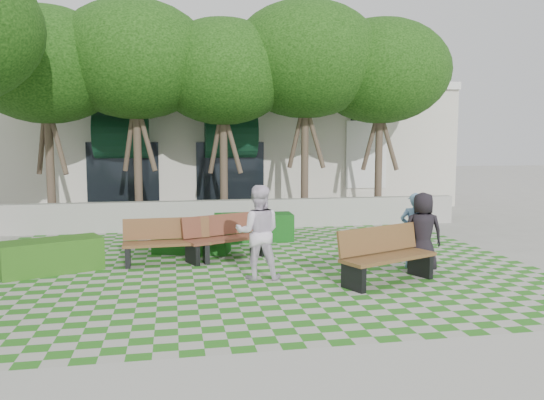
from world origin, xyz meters
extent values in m
plane|color=gray|center=(0.00, 0.00, 0.00)|extent=(90.00, 90.00, 0.00)
plane|color=#2B721E|center=(0.00, 1.00, 0.01)|extent=(12.00, 12.00, 0.00)
cube|color=#9E9B93|center=(0.00, -4.70, 0.01)|extent=(16.00, 2.00, 0.01)
cube|color=#9E9B93|center=(0.00, 6.20, 0.45)|extent=(15.00, 0.36, 0.90)
cube|color=brown|center=(2.34, -0.81, 0.51)|extent=(2.11, 1.36, 0.07)
cube|color=brown|center=(2.23, -0.54, 0.81)|extent=(1.92, 0.92, 0.51)
cube|color=black|center=(1.51, -1.16, 0.25)|extent=(0.32, 0.56, 0.50)
cube|color=black|center=(3.17, -0.46, 0.25)|extent=(0.32, 0.56, 0.50)
cube|color=brown|center=(-0.51, 1.84, 0.48)|extent=(2.01, 1.32, 0.06)
cube|color=brown|center=(-0.62, 2.10, 0.78)|extent=(1.83, 0.91, 0.49)
cube|color=black|center=(-1.30, 1.49, 0.24)|extent=(0.32, 0.54, 0.47)
cube|color=black|center=(0.28, 2.19, 0.24)|extent=(0.32, 0.54, 0.47)
cube|color=brown|center=(-1.84, 1.58, 0.48)|extent=(1.94, 0.68, 0.06)
cube|color=brown|center=(-1.85, 1.85, 0.77)|extent=(1.92, 0.23, 0.48)
cube|color=black|center=(-2.69, 1.54, 0.23)|extent=(0.13, 0.54, 0.47)
cube|color=black|center=(-0.99, 1.62, 0.23)|extent=(0.13, 0.54, 0.47)
cube|color=#134917|center=(0.46, 4.04, 0.37)|extent=(2.16, 0.94, 0.74)
cube|color=#144D16|center=(-1.27, 2.73, 0.32)|extent=(1.95, 1.23, 0.64)
cube|color=#245115|center=(-4.21, 1.29, 0.35)|extent=(2.13, 1.52, 0.69)
imported|color=#6691BB|center=(3.37, 0.25, 0.82)|extent=(0.70, 0.58, 1.63)
imported|color=black|center=(3.38, -0.10, 0.84)|extent=(0.91, 0.69, 1.67)
imported|color=silver|center=(-0.06, -0.01, 0.93)|extent=(1.02, 0.85, 1.87)
cylinder|color=#47382B|center=(-5.50, 7.60, 1.82)|extent=(0.26, 0.26, 3.64)
ellipsoid|color=#1E4C11|center=(-5.50, 7.60, 5.07)|extent=(4.80, 4.80, 3.60)
cylinder|color=#47382B|center=(-2.80, 7.60, 1.90)|extent=(0.26, 0.26, 3.81)
ellipsoid|color=#1E4C11|center=(-2.80, 7.60, 5.30)|extent=(5.00, 5.00, 3.75)
cylinder|color=#47382B|center=(0.00, 7.60, 1.79)|extent=(0.26, 0.26, 3.58)
ellipsoid|color=#1E4C11|center=(0.00, 7.60, 4.99)|extent=(4.60, 4.60, 3.45)
cylinder|color=#47382B|center=(2.80, 7.60, 1.96)|extent=(0.26, 0.26, 3.92)
ellipsoid|color=#1E4C11|center=(2.80, 7.60, 5.46)|extent=(5.20, 5.20, 3.90)
cylinder|color=#47382B|center=(5.50, 7.60, 1.85)|extent=(0.26, 0.26, 3.70)
ellipsoid|color=#1E4C11|center=(5.50, 7.60, 5.15)|extent=(4.80, 4.80, 3.60)
cube|color=beige|center=(1.00, 14.20, 2.50)|extent=(18.00, 8.00, 5.00)
cube|color=white|center=(1.00, 10.20, 5.00)|extent=(18.00, 0.30, 0.30)
cube|color=black|center=(6.00, 10.18, 2.20)|extent=(1.40, 0.10, 2.40)
cylinder|color=#0D331F|center=(-3.50, 10.18, 3.00)|extent=(3.00, 1.80, 1.80)
cube|color=black|center=(-3.50, 10.18, 1.60)|extent=(2.60, 0.08, 2.20)
cylinder|color=#0D331F|center=(0.50, 10.18, 3.00)|extent=(3.00, 1.80, 1.80)
cube|color=black|center=(0.50, 10.18, 1.60)|extent=(2.60, 0.08, 2.20)
camera|label=1|loc=(-1.70, -10.18, 2.70)|focal=35.00mm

